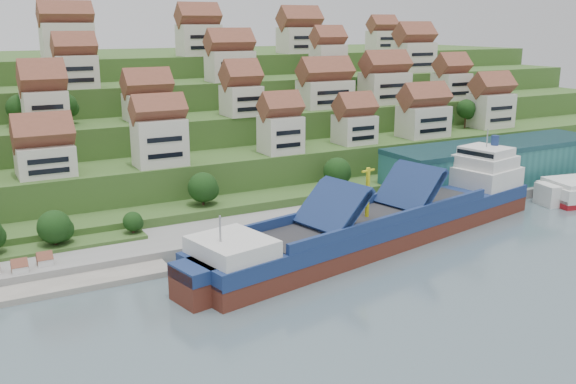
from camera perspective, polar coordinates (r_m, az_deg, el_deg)
ground at (r=121.45m, az=6.29°, el=-4.71°), size 300.00×300.00×0.00m
quay at (r=143.98m, az=9.49°, el=-1.23°), size 180.00×14.00×2.20m
pebble_beach at (r=113.35m, az=-22.73°, el=-7.01°), size 45.00×20.00×1.00m
hillside at (r=210.12m, az=-9.90°, el=6.47°), size 260.00×128.00×31.00m
hillside_village at (r=168.99m, az=-4.79°, el=9.34°), size 160.92×63.04×29.36m
hillside_trees at (r=150.56m, az=-5.88°, el=5.47°), size 144.55×62.31×31.19m
warehouse at (r=165.03m, az=18.00°, el=2.48°), size 60.00×15.00×10.00m
flagpole at (r=137.57m, az=10.24°, el=0.47°), size 1.28×0.16×8.00m
beach_huts at (r=111.51m, az=-23.77°, el=-6.60°), size 14.40×3.70×2.20m
cargo_ship at (r=123.99m, az=9.01°, el=-2.73°), size 82.29×29.30×18.11m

